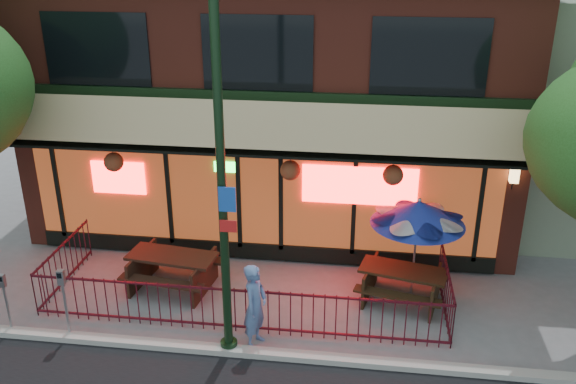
# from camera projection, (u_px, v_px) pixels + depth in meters

# --- Properties ---
(ground) EXTENTS (80.00, 80.00, 0.00)m
(ground) POSITION_uv_depth(u_px,v_px,m) (234.00, 337.00, 12.00)
(ground) COLOR gray
(ground) RESTS_ON ground
(curb) EXTENTS (80.00, 0.25, 0.12)m
(curb) POSITION_uv_depth(u_px,v_px,m) (228.00, 350.00, 11.52)
(curb) COLOR #999993
(curb) RESTS_ON ground
(restaurant_building) EXTENTS (12.96, 9.49, 8.05)m
(restaurant_building) POSITION_uv_depth(u_px,v_px,m) (283.00, 60.00, 16.91)
(restaurant_building) COLOR maroon
(restaurant_building) RESTS_ON ground
(patio_fence) EXTENTS (8.44, 2.62, 1.00)m
(patio_fence) POSITION_uv_depth(u_px,v_px,m) (238.00, 296.00, 12.21)
(patio_fence) COLOR #460F1B
(patio_fence) RESTS_ON ground
(street_light) EXTENTS (0.43, 0.32, 7.00)m
(street_light) POSITION_uv_depth(u_px,v_px,m) (222.00, 198.00, 10.42)
(street_light) COLOR black
(street_light) RESTS_ON ground
(picnic_table_left) EXTENTS (2.11, 1.72, 0.83)m
(picnic_table_left) POSITION_uv_depth(u_px,v_px,m) (173.00, 266.00, 13.50)
(picnic_table_left) COLOR black
(picnic_table_left) RESTS_ON ground
(picnic_table_right) EXTENTS (2.08, 1.76, 0.77)m
(picnic_table_right) POSITION_uv_depth(u_px,v_px,m) (402.00, 280.00, 13.01)
(picnic_table_right) COLOR black
(picnic_table_right) RESTS_ON ground
(patio_umbrella) EXTENTS (2.00, 2.00, 2.28)m
(patio_umbrella) POSITION_uv_depth(u_px,v_px,m) (418.00, 213.00, 12.77)
(patio_umbrella) COLOR gray
(patio_umbrella) RESTS_ON ground
(pedestrian) EXTENTS (0.55, 0.71, 1.72)m
(pedestrian) POSITION_uv_depth(u_px,v_px,m) (255.00, 306.00, 11.48)
(pedestrian) COLOR #4F6C9F
(pedestrian) RESTS_ON ground
(parking_meter_near) EXTENTS (0.14, 0.13, 1.49)m
(parking_meter_near) POSITION_uv_depth(u_px,v_px,m) (63.00, 292.00, 11.63)
(parking_meter_near) COLOR #919399
(parking_meter_near) RESTS_ON ground
(parking_meter_far) EXTENTS (0.12, 0.11, 1.30)m
(parking_meter_far) POSITION_uv_depth(u_px,v_px,m) (5.00, 294.00, 11.83)
(parking_meter_far) COLOR gray
(parking_meter_far) RESTS_ON ground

